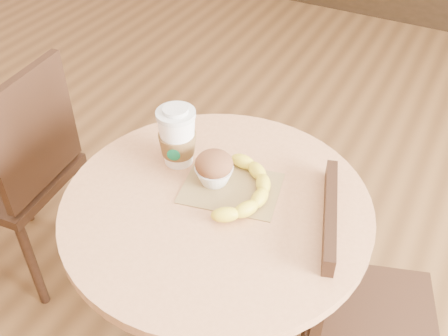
% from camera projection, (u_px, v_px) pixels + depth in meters
% --- Properties ---
extents(cafe_table, '(0.76, 0.76, 0.75)m').
position_uv_depth(cafe_table, '(217.00, 255.00, 1.40)').
color(cafe_table, black).
rests_on(cafe_table, ground).
extents(chair_left, '(0.42, 0.42, 0.87)m').
position_uv_depth(chair_left, '(20.00, 170.00, 1.79)').
color(chair_left, black).
rests_on(chair_left, ground).
extents(chair_right, '(0.44, 0.44, 0.80)m').
position_uv_depth(chair_right, '(352.00, 306.00, 1.42)').
color(chair_right, black).
rests_on(chair_right, ground).
extents(kraft_bag, '(0.27, 0.23, 0.00)m').
position_uv_depth(kraft_bag, '(231.00, 188.00, 1.32)').
color(kraft_bag, olive).
rests_on(kraft_bag, cafe_table).
extents(coffee_cup, '(0.10, 0.10, 0.17)m').
position_uv_depth(coffee_cup, '(177.00, 138.00, 1.35)').
color(coffee_cup, white).
rests_on(coffee_cup, cafe_table).
extents(muffin, '(0.10, 0.10, 0.09)m').
position_uv_depth(muffin, '(214.00, 168.00, 1.31)').
color(muffin, silver).
rests_on(muffin, kraft_bag).
extents(banana, '(0.21, 0.29, 0.04)m').
position_uv_depth(banana, '(243.00, 190.00, 1.28)').
color(banana, yellow).
rests_on(banana, kraft_bag).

